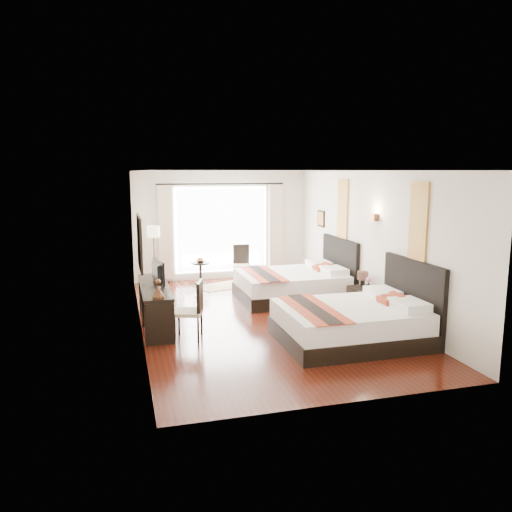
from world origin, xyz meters
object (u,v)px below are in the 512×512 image
object	(u,v)px
bed_far	(295,284)
floor_lamp	(154,236)
fruit_bowl	(200,261)
table_lamp	(363,277)
television	(154,272)
side_table	(201,273)
console_desk	(155,305)
window_chair	(242,271)
nightstand	(363,301)
desk_chair	(190,321)
bed_near	(355,321)
vase	(368,288)

from	to	relation	value
bed_far	floor_lamp	world-z (taller)	floor_lamp
fruit_bowl	table_lamp	bearing A→B (deg)	-52.23
television	floor_lamp	size ratio (longest dim) A/B	0.51
table_lamp	side_table	size ratio (longest dim) A/B	0.63
console_desk	window_chair	size ratio (longest dim) A/B	2.29
nightstand	side_table	bearing A→B (deg)	126.33
window_chair	floor_lamp	bearing A→B (deg)	-84.03
bed_far	desk_chair	size ratio (longest dim) A/B	2.35
bed_near	vase	bearing A→B (deg)	54.24
table_lamp	television	bearing A→B (deg)	174.67
table_lamp	console_desk	distance (m)	4.06
table_lamp	bed_far	bearing A→B (deg)	122.88
table_lamp	vase	xyz separation A→B (m)	(-0.01, -0.26, -0.17)
nightstand	television	xyz separation A→B (m)	(-3.98, 0.49, 0.70)
bed_near	console_desk	bearing A→B (deg)	150.66
desk_chair	floor_lamp	distance (m)	4.13
bed_far	console_desk	size ratio (longest dim) A/B	1.06
bed_far	nightstand	distance (m)	1.75
vase	console_desk	size ratio (longest dim) A/B	0.06
television	side_table	bearing A→B (deg)	-32.04
floor_lamp	console_desk	bearing A→B (deg)	-93.99
table_lamp	desk_chair	xyz separation A→B (m)	(-3.53, -0.66, -0.43)
television	floor_lamp	world-z (taller)	floor_lamp
bed_far	table_lamp	xyz separation A→B (m)	(0.91, -1.40, 0.39)
table_lamp	television	world-z (taller)	television
bed_near	console_desk	distance (m)	3.59
table_lamp	desk_chair	distance (m)	3.62
nightstand	floor_lamp	xyz separation A→B (m)	(-3.78, 3.46, 1.00)
floor_lamp	window_chair	bearing A→B (deg)	-0.95
bed_near	bed_far	distance (m)	2.92
side_table	floor_lamp	bearing A→B (deg)	-173.17
nightstand	television	bearing A→B (deg)	172.96
television	desk_chair	bearing A→B (deg)	-163.66
desk_chair	window_chair	world-z (taller)	desk_chair
console_desk	nightstand	bearing A→B (deg)	-5.15
bed_near	window_chair	xyz separation A→B (m)	(-0.74, 4.82, -0.05)
television	window_chair	bearing A→B (deg)	-47.69
side_table	television	bearing A→B (deg)	-113.30
bed_near	desk_chair	bearing A→B (deg)	161.99
console_desk	window_chair	distance (m)	3.88
vase	television	bearing A→B (deg)	171.00
fruit_bowl	window_chair	distance (m)	1.09
window_chair	console_desk	bearing A→B (deg)	-31.03
vase	floor_lamp	size ratio (longest dim) A/B	0.09
bed_near	fruit_bowl	world-z (taller)	bed_near
bed_near	console_desk	world-z (taller)	bed_near
nightstand	window_chair	bearing A→B (deg)	115.21
nightstand	window_chair	xyz separation A→B (m)	(-1.61, 3.42, 0.02)
console_desk	television	bearing A→B (deg)	81.32
television	side_table	distance (m)	3.45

